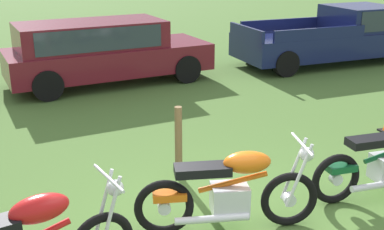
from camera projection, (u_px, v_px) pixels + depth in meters
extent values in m
cylinder|color=silver|center=(103.00, 207.00, 4.62)|extent=(0.27, 0.10, 0.73)
cylinder|color=silver|center=(110.00, 215.00, 4.47)|extent=(0.27, 0.10, 0.73)
ellipsoid|color=red|center=(40.00, 208.00, 4.17)|extent=(0.57, 0.38, 0.24)
cylinder|color=silver|center=(108.00, 178.00, 4.46)|extent=(0.19, 0.63, 0.03)
sphere|color=silver|center=(115.00, 188.00, 4.53)|extent=(0.20, 0.20, 0.16)
torus|color=black|center=(289.00, 199.00, 5.42)|extent=(0.66, 0.21, 0.65)
torus|color=black|center=(164.00, 207.00, 5.25)|extent=(0.66, 0.21, 0.65)
cylinder|color=silver|center=(289.00, 199.00, 5.42)|extent=(0.16, 0.12, 0.14)
cylinder|color=silver|center=(164.00, 207.00, 5.25)|extent=(0.16, 0.12, 0.14)
cylinder|color=silver|center=(294.00, 169.00, 5.41)|extent=(0.27, 0.08, 0.73)
cylinder|color=silver|center=(299.00, 176.00, 5.24)|extent=(0.27, 0.08, 0.73)
cube|color=silver|center=(230.00, 199.00, 5.32)|extent=(0.45, 0.37, 0.32)
cylinder|color=orange|center=(233.00, 182.00, 5.26)|extent=(0.76, 0.20, 0.22)
ellipsoid|color=orange|center=(247.00, 162.00, 5.20)|extent=(0.56, 0.35, 0.24)
cube|color=black|center=(203.00, 170.00, 5.16)|extent=(0.63, 0.35, 0.10)
cube|color=orange|center=(170.00, 196.00, 5.21)|extent=(0.39, 0.24, 0.08)
cylinder|color=silver|center=(302.00, 144.00, 5.22)|extent=(0.15, 0.64, 0.03)
sphere|color=silver|center=(307.00, 154.00, 5.27)|extent=(0.19, 0.19, 0.16)
cylinder|color=silver|center=(212.00, 219.00, 5.19)|extent=(0.80, 0.22, 0.08)
torus|color=black|center=(336.00, 179.00, 5.90)|extent=(0.65, 0.10, 0.64)
cylinder|color=silver|center=(336.00, 179.00, 5.90)|extent=(0.14, 0.10, 0.14)
cube|color=black|center=(371.00, 141.00, 5.88)|extent=(0.60, 0.25, 0.10)
cube|color=#14592D|center=(341.00, 168.00, 5.88)|extent=(0.36, 0.19, 0.08)
cylinder|color=silver|center=(380.00, 185.00, 5.93)|extent=(0.80, 0.09, 0.08)
cube|color=maroon|center=(110.00, 59.00, 11.17)|extent=(4.76, 2.38, 0.60)
cube|color=maroon|center=(91.00, 35.00, 10.81)|extent=(3.38, 2.00, 0.60)
cube|color=#2D3842|center=(91.00, 34.00, 10.80)|extent=(2.91, 1.96, 0.48)
cylinder|color=black|center=(160.00, 56.00, 12.58)|extent=(0.67, 0.31, 0.64)
cylinder|color=black|center=(187.00, 69.00, 11.25)|extent=(0.67, 0.31, 0.64)
cylinder|color=black|center=(34.00, 69.00, 11.24)|extent=(0.67, 0.31, 0.64)
cylinder|color=black|center=(47.00, 85.00, 9.91)|extent=(0.67, 0.31, 0.64)
cube|color=#161E4C|center=(331.00, 43.00, 13.09)|extent=(5.31, 2.12, 0.60)
cube|color=#161E4C|center=(361.00, 18.00, 13.21)|extent=(1.77, 1.75, 0.64)
cube|color=#2D3842|center=(361.00, 17.00, 13.20)|extent=(1.46, 1.76, 0.52)
cube|color=#161E4C|center=(283.00, 24.00, 13.34)|extent=(2.60, 0.25, 0.28)
cube|color=#161E4C|center=(320.00, 34.00, 11.86)|extent=(2.60, 0.25, 0.28)
cube|color=#161E4C|center=(246.00, 32.00, 12.05)|extent=(0.19, 1.69, 0.28)
cylinder|color=black|center=(365.00, 41.00, 14.56)|extent=(0.65, 0.26, 0.64)
cylinder|color=black|center=(253.00, 51.00, 13.23)|extent=(0.65, 0.26, 0.64)
cylinder|color=black|center=(286.00, 64.00, 11.77)|extent=(0.65, 0.26, 0.64)
cylinder|color=brown|center=(179.00, 143.00, 6.51)|extent=(0.10, 0.10, 1.01)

